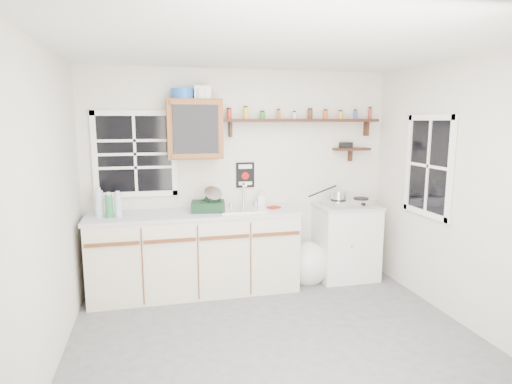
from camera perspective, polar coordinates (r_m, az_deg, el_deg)
room at (r=3.55m, az=3.09°, el=-1.34°), size 3.64×3.24×2.54m
main_cabinet at (r=4.88m, az=-8.08°, el=-7.95°), size 2.31×0.63×0.92m
right_cabinet at (r=5.38m, az=11.87°, el=-6.47°), size 0.73×0.57×0.91m
sink at (r=4.84m, az=-1.87°, el=-2.25°), size 0.52×0.44×0.29m
upper_cabinet at (r=4.81m, az=-8.20°, el=8.31°), size 0.60×0.32×0.65m
upper_cabinet_clutter at (r=4.81m, az=-8.64°, el=12.88°), size 0.42×0.24×0.14m
spice_shelf at (r=5.15m, az=6.07°, el=9.56°), size 1.91×0.18×0.35m
secondary_shelf at (r=5.41m, az=12.40°, el=5.67°), size 0.45×0.16×0.24m
warning_sign at (r=5.08m, az=-1.45°, el=2.29°), size 0.22×0.02×0.30m
window_back at (r=4.94m, az=-15.83°, el=4.88°), size 0.93×0.03×0.98m
window_right at (r=4.80m, az=22.04°, el=3.23°), size 0.03×0.78×1.08m
water_bottles at (r=4.72m, az=-19.21°, el=-1.58°), size 0.28×0.14×0.31m
dish_rack at (r=4.79m, az=-6.24°, el=-1.50°), size 0.40×0.32×0.28m
soap_bottle at (r=5.04m, az=0.75°, el=-0.79°), size 0.11×0.11×0.20m
rag at (r=4.93m, az=2.40°, el=-2.06°), size 0.16×0.15×0.02m
hotplate at (r=5.26m, az=12.37°, el=-1.33°), size 0.63×0.39×0.09m
saucepan at (r=5.18m, az=10.86°, el=-0.42°), size 0.40×0.27×0.18m
trash_bag at (r=5.22m, az=6.92°, el=-9.46°), size 0.47×0.42×0.53m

